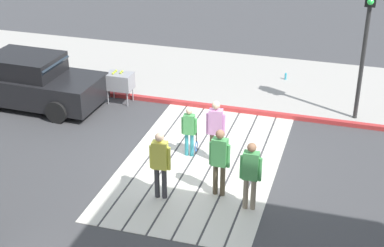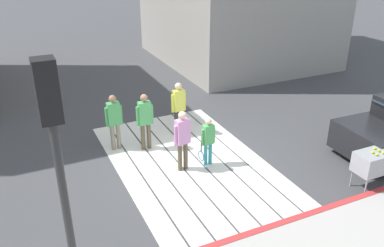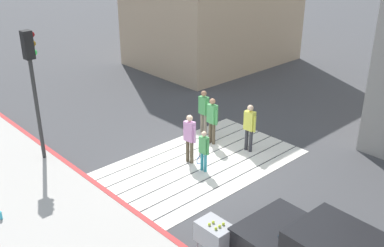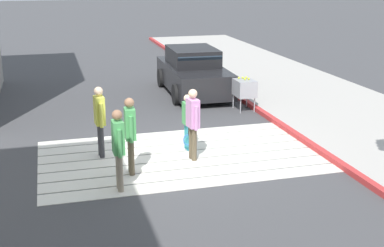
% 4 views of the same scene
% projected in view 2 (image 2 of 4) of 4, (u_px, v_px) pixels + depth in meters
% --- Properties ---
extents(ground_plane, '(120.00, 120.00, 0.00)m').
position_uv_depth(ground_plane, '(189.00, 163.00, 10.97)').
color(ground_plane, '#424244').
extents(crosswalk_stripes, '(6.40, 3.80, 0.01)m').
position_uv_depth(crosswalk_stripes, '(189.00, 163.00, 10.97)').
color(crosswalk_stripes, silver).
rests_on(crosswalk_stripes, ground).
extents(curb_painted, '(0.16, 40.00, 0.13)m').
position_uv_depth(curb_painted, '(256.00, 233.00, 8.27)').
color(curb_painted, '#BC3333').
rests_on(curb_painted, ground).
extents(traffic_light_corner, '(0.39, 0.28, 4.24)m').
position_uv_depth(traffic_light_corner, '(56.00, 146.00, 5.37)').
color(traffic_light_corner, '#2D2D2D').
rests_on(traffic_light_corner, ground).
extents(tennis_ball_cart, '(0.56, 0.80, 1.02)m').
position_uv_depth(tennis_ball_cart, '(372.00, 162.00, 9.62)').
color(tennis_ball_cart, '#99999E').
rests_on(tennis_ball_cart, ground).
extents(pedestrian_adult_lead, '(0.22, 0.49, 1.65)m').
position_uv_depth(pedestrian_adult_lead, '(114.00, 118.00, 11.29)').
color(pedestrian_adult_lead, gray).
rests_on(pedestrian_adult_lead, ground).
extents(pedestrian_adult_trailing, '(0.23, 0.49, 1.67)m').
position_uv_depth(pedestrian_adult_trailing, '(145.00, 118.00, 11.30)').
color(pedestrian_adult_trailing, brown).
rests_on(pedestrian_adult_trailing, ground).
extents(pedestrian_adult_side, '(0.25, 0.48, 1.65)m').
position_uv_depth(pedestrian_adult_side, '(183.00, 137.00, 10.26)').
color(pedestrian_adult_side, brown).
rests_on(pedestrian_adult_side, ground).
extents(pedestrian_teen_behind, '(0.24, 0.49, 1.66)m').
position_uv_depth(pedestrian_teen_behind, '(179.00, 105.00, 12.19)').
color(pedestrian_teen_behind, '#333338').
rests_on(pedestrian_teen_behind, ground).
extents(pedestrian_child_with_racket, '(0.28, 0.42, 1.36)m').
position_uv_depth(pedestrian_child_with_racket, '(208.00, 139.00, 10.56)').
color(pedestrian_child_with_racket, teal).
rests_on(pedestrian_child_with_racket, ground).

